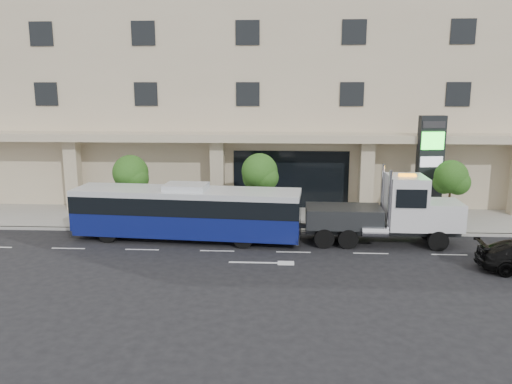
# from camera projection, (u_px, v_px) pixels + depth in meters

# --- Properties ---
(ground) EXTENTS (120.00, 120.00, 0.00)m
(ground) POSITION_uv_depth(u_px,v_px,m) (293.00, 243.00, 27.46)
(ground) COLOR black
(ground) RESTS_ON ground
(sidewalk) EXTENTS (120.00, 6.00, 0.15)m
(sidewalk) POSITION_uv_depth(u_px,v_px,m) (291.00, 219.00, 32.34)
(sidewalk) COLOR gray
(sidewalk) RESTS_ON ground
(curb) EXTENTS (120.00, 0.30, 0.15)m
(curb) POSITION_uv_depth(u_px,v_px,m) (292.00, 232.00, 29.40)
(curb) COLOR gray
(curb) RESTS_ON ground
(convention_center) EXTENTS (60.00, 17.60, 20.00)m
(convention_center) POSITION_uv_depth(u_px,v_px,m) (291.00, 69.00, 40.52)
(convention_center) COLOR tan
(convention_center) RESTS_ON ground
(tree_left) EXTENTS (2.27, 2.20, 4.22)m
(tree_left) POSITION_uv_depth(u_px,v_px,m) (131.00, 175.00, 30.85)
(tree_left) COLOR #422B19
(tree_left) RESTS_ON sidewalk
(tree_mid) EXTENTS (2.28, 2.20, 4.38)m
(tree_mid) POSITION_uv_depth(u_px,v_px,m) (260.00, 174.00, 30.41)
(tree_mid) COLOR #422B19
(tree_mid) RESTS_ON sidewalk
(tree_right) EXTENTS (2.10, 2.00, 4.04)m
(tree_right) POSITION_uv_depth(u_px,v_px,m) (451.00, 179.00, 29.87)
(tree_right) COLOR #422B19
(tree_right) RESTS_ON sidewalk
(city_bus) EXTENTS (12.85, 3.70, 3.21)m
(city_bus) POSITION_uv_depth(u_px,v_px,m) (187.00, 211.00, 27.86)
(city_bus) COLOR black
(city_bus) RESTS_ON ground
(tow_truck) EXTENTS (9.40, 2.53, 4.28)m
(tow_truck) POSITION_uv_depth(u_px,v_px,m) (389.00, 213.00, 27.07)
(tow_truck) COLOR #2D3033
(tow_truck) RESTS_ON ground
(signage_pylon) EXTENTS (1.70, 0.81, 6.58)m
(signage_pylon) POSITION_uv_depth(u_px,v_px,m) (430.00, 167.00, 31.54)
(signage_pylon) COLOR black
(signage_pylon) RESTS_ON sidewalk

